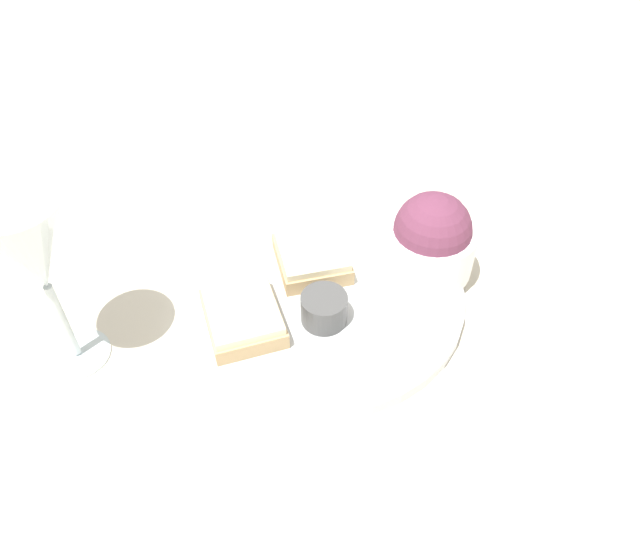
{
  "coord_description": "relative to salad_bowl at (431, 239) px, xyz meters",
  "views": [
    {
      "loc": [
        0.41,
        0.12,
        0.47
      ],
      "look_at": [
        0.0,
        0.0,
        0.03
      ],
      "focal_mm": 35.0,
      "sensor_mm": 36.0,
      "label": 1
    }
  ],
  "objects": [
    {
      "name": "cheese_toast_near",
      "position": [
        0.13,
        -0.16,
        -0.03
      ],
      "size": [
        0.11,
        0.1,
        0.03
      ],
      "color": "tan",
      "rests_on": "dinner_plate"
    },
    {
      "name": "wine_glass",
      "position": [
        0.19,
        -0.3,
        0.08
      ],
      "size": [
        0.08,
        0.08,
        0.19
      ],
      "color": "silver",
      "rests_on": "ground_plane"
    },
    {
      "name": "cheese_toast_far",
      "position": [
        0.03,
        -0.12,
        -0.03
      ],
      "size": [
        0.1,
        0.1,
        0.03
      ],
      "color": "tan",
      "rests_on": "dinner_plate"
    },
    {
      "name": "ground_plane",
      "position": [
        0.06,
        -0.1,
        -0.05
      ],
      "size": [
        4.0,
        4.0,
        0.0
      ],
      "primitive_type": "plane",
      "color": "beige"
    },
    {
      "name": "dinner_plate",
      "position": [
        0.06,
        -0.1,
        -0.05
      ],
      "size": [
        0.29,
        0.29,
        0.01
      ],
      "color": "silver",
      "rests_on": "ground_plane"
    },
    {
      "name": "salad_bowl",
      "position": [
        0.0,
        0.0,
        0.0
      ],
      "size": [
        0.09,
        0.09,
        0.09
      ],
      "color": "white",
      "rests_on": "dinner_plate"
    },
    {
      "name": "sauce_ramekin",
      "position": [
        0.1,
        -0.08,
        -0.02
      ],
      "size": [
        0.04,
        0.04,
        0.03
      ],
      "color": "#4C4C4C",
      "rests_on": "dinner_plate"
    },
    {
      "name": "fork",
      "position": [
        -0.0,
        0.16,
        -0.05
      ],
      "size": [
        0.13,
        0.12,
        0.01
      ],
      "color": "silver",
      "rests_on": "ground_plane"
    }
  ]
}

